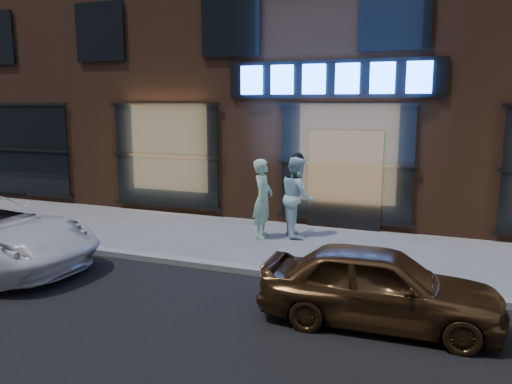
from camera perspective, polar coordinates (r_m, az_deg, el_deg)
ground at (r=8.85m, az=4.80°, el=-9.97°), size 90.00×90.00×0.00m
curb at (r=8.83m, az=4.80°, el=-9.60°), size 60.00×0.25×0.12m
storefront_building at (r=16.28m, az=13.46°, el=17.31°), size 30.20×8.28×10.30m
man_bowtie at (r=11.29m, az=0.79°, el=-0.77°), size 0.49×0.69×1.80m
man_cap at (r=11.48m, az=4.73°, el=-0.50°), size 1.03×1.12×1.85m
gold_sedan at (r=7.19m, az=13.87°, el=-10.34°), size 3.32×1.44×1.11m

